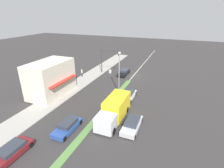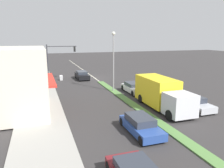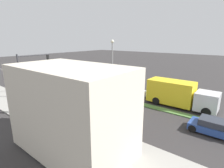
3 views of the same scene
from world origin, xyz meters
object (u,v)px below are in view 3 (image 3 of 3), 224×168
at_px(delivery_truck, 178,94).
at_px(sedan_silver, 195,97).
at_px(warning_aframe_sign, 35,91).
at_px(suv_black, 55,85).
at_px(pedestrian, 13,104).
at_px(van_white, 130,91).
at_px(coupe_blue, 217,128).
at_px(traffic_signal_main, 30,67).
at_px(street_lamp, 112,61).

relative_size(delivery_truck, sedan_silver, 1.71).
distance_m(warning_aframe_sign, suv_black, 3.40).
bearing_deg(pedestrian, van_white, 153.97).
bearing_deg(delivery_truck, suv_black, -75.80).
relative_size(warning_aframe_sign, sedan_silver, 0.19).
bearing_deg(van_white, coupe_blue, 68.22).
xyz_separation_m(traffic_signal_main, van_white, (-8.32, 10.47, -3.29)).
distance_m(sedan_silver, suv_black, 19.94).
xyz_separation_m(coupe_blue, suv_black, (-0.00, -21.93, 0.04)).
distance_m(delivery_truck, van_white, 6.53).
bearing_deg(suv_black, delivery_truck, 104.20).
height_order(sedan_silver, suv_black, suv_black).
distance_m(pedestrian, sedan_silver, 20.72).
distance_m(traffic_signal_main, coupe_blue, 22.09).
bearing_deg(sedan_silver, pedestrian, -41.92).
relative_size(coupe_blue, suv_black, 0.98).
bearing_deg(suv_black, pedestrian, 30.04).
xyz_separation_m(pedestrian, delivery_truck, (-12.62, 12.64, 0.45)).
bearing_deg(pedestrian, warning_aframe_sign, -136.34).
bearing_deg(sedan_silver, traffic_signal_main, -58.49).
xyz_separation_m(delivery_truck, van_white, (0.00, -6.48, -0.86)).
bearing_deg(traffic_signal_main, suv_black, -173.56).
relative_size(traffic_signal_main, suv_black, 1.29).
distance_m(street_lamp, delivery_truck, 8.81).
bearing_deg(suv_black, coupe_blue, 90.00).
xyz_separation_m(pedestrian, coupe_blue, (-8.22, 17.18, -0.42)).
distance_m(street_lamp, coupe_blue, 13.27).
bearing_deg(coupe_blue, traffic_signal_main, -79.65).
distance_m(traffic_signal_main, suv_black, 5.12).
bearing_deg(van_white, delivery_truck, 90.00).
height_order(pedestrian, suv_black, pedestrian).
bearing_deg(warning_aframe_sign, street_lamp, 120.75).
height_order(sedan_silver, coupe_blue, sedan_silver).
distance_m(delivery_truck, coupe_blue, 6.38).
bearing_deg(suv_black, warning_aframe_sign, 2.40).
bearing_deg(warning_aframe_sign, pedestrian, 43.66).
bearing_deg(warning_aframe_sign, van_white, 125.86).
bearing_deg(street_lamp, sedan_silver, 118.88).
xyz_separation_m(traffic_signal_main, pedestrian, (4.29, 4.31, -2.88)).
xyz_separation_m(street_lamp, delivery_truck, (-2.20, 7.86, -3.31)).
relative_size(pedestrian, coupe_blue, 0.40).
bearing_deg(sedan_silver, delivery_truck, -23.22).
distance_m(coupe_blue, suv_black, 21.93).
bearing_deg(sedan_silver, van_white, -69.97).
height_order(warning_aframe_sign, suv_black, suv_black).
xyz_separation_m(sedan_silver, coupe_blue, (7.20, 3.33, -0.00)).
bearing_deg(suv_black, street_lamp, 103.00).
relative_size(warning_aframe_sign, van_white, 0.20).
bearing_deg(sedan_silver, suv_black, -68.83).
xyz_separation_m(street_lamp, pedestrian, (10.42, -4.78, -3.76)).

